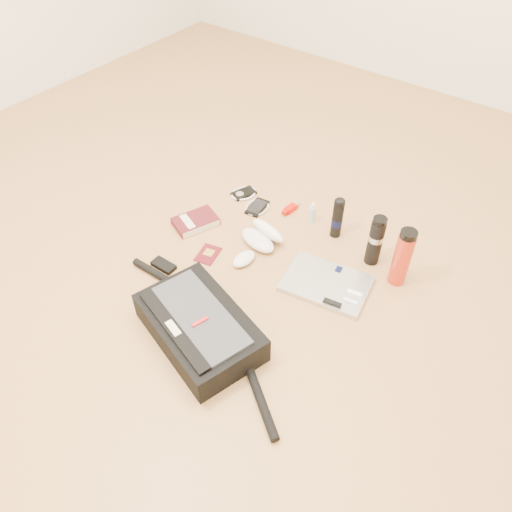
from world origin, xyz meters
name	(u,v)px	position (x,y,z in m)	size (l,w,h in m)	color
ground	(245,286)	(0.00, 0.00, 0.00)	(4.00, 4.00, 0.00)	#AC7C47
messenger_bag	(199,326)	(0.02, -0.29, 0.06)	(0.90, 0.40, 0.13)	black
laptop	(326,284)	(0.25, 0.19, 0.01)	(0.36, 0.28, 0.03)	#B6B5B8
book	(196,222)	(-0.40, 0.16, 0.02)	(0.18, 0.22, 0.03)	#461116
passport	(208,254)	(-0.23, 0.05, 0.00)	(0.10, 0.13, 0.01)	#4F0C13
mouse	(244,259)	(-0.09, 0.10, 0.02)	(0.07, 0.12, 0.04)	silver
sunglasses_case	(263,236)	(-0.10, 0.24, 0.04)	(0.21, 0.18, 0.10)	silver
ipod	(244,193)	(-0.37, 0.45, 0.01)	(0.12, 0.13, 0.01)	black
phone	(257,207)	(-0.25, 0.41, 0.01)	(0.11, 0.13, 0.01)	black
inhaler	(291,208)	(-0.12, 0.49, 0.01)	(0.04, 0.11, 0.03)	#C70900
spray_bottle	(312,214)	(0.00, 0.48, 0.05)	(0.03, 0.03, 0.10)	#98BECF
aerosol_can	(337,218)	(0.13, 0.47, 0.10)	(0.05, 0.05, 0.20)	black
thermos_black	(376,240)	(0.33, 0.42, 0.11)	(0.08, 0.08, 0.23)	black
thermos_red	(402,257)	(0.45, 0.38, 0.13)	(0.09, 0.09, 0.26)	red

